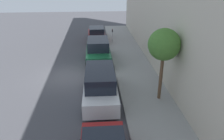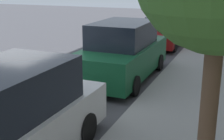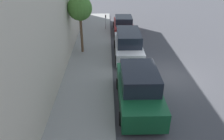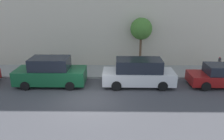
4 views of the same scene
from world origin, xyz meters
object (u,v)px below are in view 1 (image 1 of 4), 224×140
(parked_sedan_fourth, at_px, (97,35))
(parking_meter_far, at_px, (112,34))
(parked_minivan_second, at_px, (100,85))
(parked_suv_third, at_px, (98,51))
(street_tree, at_px, (164,45))

(parked_sedan_fourth, relative_size, parking_meter_far, 3.41)
(parked_minivan_second, height_order, parked_sedan_fourth, parked_minivan_second)
(parked_sedan_fourth, distance_m, parking_meter_far, 1.83)
(parked_suv_third, xyz_separation_m, street_tree, (3.45, -6.56, 2.50))
(parked_suv_third, xyz_separation_m, parked_sedan_fourth, (-0.02, 6.23, -0.21))
(parked_sedan_fourth, bearing_deg, parked_minivan_second, -89.98)
(parked_minivan_second, height_order, parked_suv_third, parked_suv_third)
(parked_minivan_second, distance_m, parking_meter_far, 11.79)
(parked_minivan_second, relative_size, parking_meter_far, 3.69)
(parked_suv_third, relative_size, parked_sedan_fourth, 1.06)
(parked_suv_third, height_order, parking_meter_far, parked_suv_third)
(street_tree, bearing_deg, parked_minivan_second, 172.09)
(parking_meter_far, xyz_separation_m, street_tree, (1.78, -12.15, 2.46))
(parking_meter_far, bearing_deg, parked_minivan_second, -98.25)
(parked_minivan_second, relative_size, parked_suv_third, 1.02)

